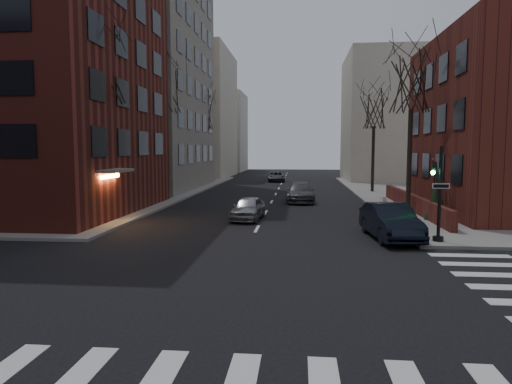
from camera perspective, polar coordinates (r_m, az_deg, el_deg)
ground at (r=11.62m, az=-5.66°, el=-14.95°), size 160.00×160.00×0.00m
building_left_brick at (r=32.79m, az=-27.96°, el=13.49°), size 15.00×15.00×18.00m
building_left_tan at (r=49.62m, az=-18.10°, el=16.72°), size 18.00×18.00×28.00m
low_wall_right at (r=30.72m, az=18.95°, el=-1.22°), size 0.35×16.00×1.00m
building_distant_la at (r=68.07m, az=-9.22°, el=9.51°), size 14.00×16.00×18.00m
building_distant_ra at (r=62.16m, az=17.65°, el=8.81°), size 14.00×14.00×16.00m
building_distant_lb at (r=84.11m, az=-4.90°, el=7.40°), size 10.00×12.00×14.00m
traffic_signal at (r=20.63m, az=21.80°, el=-0.91°), size 0.76×0.44×4.00m
tree_left_a at (r=27.36m, az=-18.76°, el=14.45°), size 4.18×4.18×10.26m
tree_left_b at (r=38.59m, az=-11.28°, el=12.56°), size 4.40×4.40×10.80m
tree_left_c at (r=52.01m, az=-6.75°, el=9.77°), size 3.96×3.96×9.72m
tree_right_a at (r=29.72m, az=18.89°, el=12.84°), size 3.96×3.96×9.72m
tree_right_b at (r=43.35m, az=14.55°, el=9.93°), size 3.74×3.74×9.18m
streetlamp_near at (r=34.28m, az=-12.11°, el=5.62°), size 0.36×0.36×6.28m
streetlamp_far at (r=53.69m, az=-5.62°, el=5.59°), size 0.36×0.36×6.28m
parked_sedan at (r=21.33m, az=16.44°, el=-3.55°), size 2.22×5.01×1.60m
car_lane_silver at (r=26.07m, az=-1.02°, el=-2.04°), size 1.93×4.02×1.33m
car_lane_gray at (r=34.97m, az=5.53°, el=-0.04°), size 2.23×5.13×1.47m
car_lane_far at (r=56.67m, az=2.53°, el=1.94°), size 2.37×4.58×1.23m
sandwich_board at (r=29.47m, az=15.56°, el=-1.49°), size 0.50×0.63×0.91m
evergreen_shrub at (r=26.93m, az=21.61°, el=-1.04°), size 1.50×1.50×2.09m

